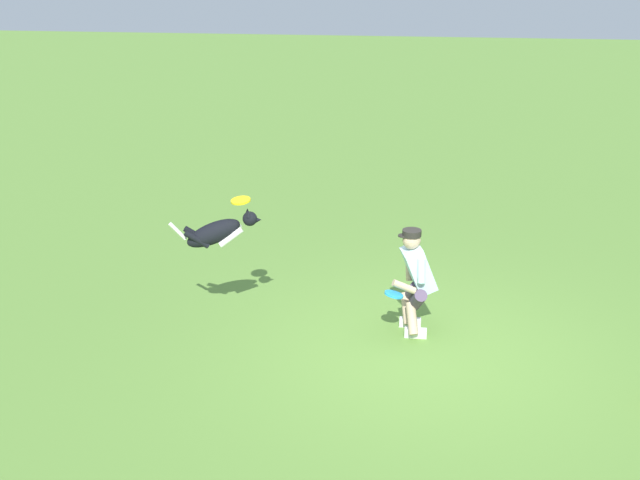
{
  "coord_description": "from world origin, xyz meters",
  "views": [
    {
      "loc": [
        0.11,
        8.33,
        4.49
      ],
      "look_at": [
        1.19,
        -0.46,
        1.15
      ],
      "focal_mm": 46.13,
      "sensor_mm": 36.0,
      "label": 1
    }
  ],
  "objects_px": {
    "person": "(415,278)",
    "dog": "(218,232)",
    "frisbee_held": "(394,294)",
    "frisbee_flying": "(241,200)"
  },
  "relations": [
    {
      "from": "person",
      "to": "dog",
      "type": "bearing_deg",
      "value": -9.29
    },
    {
      "from": "person",
      "to": "frisbee_flying",
      "type": "height_order",
      "value": "frisbee_flying"
    },
    {
      "from": "frisbee_flying",
      "to": "frisbee_held",
      "type": "relative_size",
      "value": 1.05
    },
    {
      "from": "frisbee_flying",
      "to": "dog",
      "type": "bearing_deg",
      "value": 22.41
    },
    {
      "from": "dog",
      "to": "frisbee_held",
      "type": "xyz_separation_m",
      "value": [
        -2.05,
        0.11,
        -0.63
      ]
    },
    {
      "from": "dog",
      "to": "frisbee_held",
      "type": "bearing_deg",
      "value": -20.38
    },
    {
      "from": "frisbee_flying",
      "to": "frisbee_held",
      "type": "xyz_separation_m",
      "value": [
        -1.79,
        0.21,
        -0.99
      ]
    },
    {
      "from": "dog",
      "to": "frisbee_flying",
      "type": "distance_m",
      "value": 0.45
    },
    {
      "from": "person",
      "to": "dog",
      "type": "relative_size",
      "value": 1.25
    },
    {
      "from": "dog",
      "to": "frisbee_held",
      "type": "relative_size",
      "value": 4.71
    }
  ]
}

